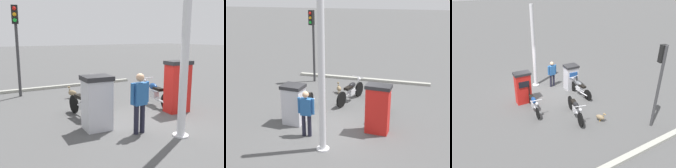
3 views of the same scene
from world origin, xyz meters
TOP-DOWN VIEW (x-y plane):
  - ground_plane at (0.00, 0.00)m, footprint 120.00×120.00m
  - fuel_pump_near at (0.01, -1.51)m, footprint 0.64×0.90m
  - fuel_pump_far at (0.01, 1.51)m, footprint 0.76×0.84m
  - motorcycle_near_pump at (1.08, -1.46)m, footprint 2.06×0.71m
  - motorcycle_far_pump at (0.96, 1.44)m, footprint 1.98×0.56m
  - motorcycle_extra at (2.64, -0.05)m, footprint 2.14×0.88m
  - attendant_person at (-0.84, 0.73)m, footprint 0.21×0.57m
  - wandering_duck at (3.56, 0.71)m, footprint 0.48×0.36m
  - roadside_traffic_light at (4.99, 2.43)m, footprint 0.40×0.29m
  - canopy_support_pole at (-1.55, -0.04)m, footprint 0.40×0.40m
  - road_edge_kerb at (5.89, 0.00)m, footprint 0.55×7.08m

SIDE VIEW (x-z plane):
  - ground_plane at x=0.00m, z-range 0.00..0.00m
  - road_edge_kerb at x=5.89m, z-range 0.00..0.12m
  - wandering_duck at x=3.56m, z-range -0.01..0.49m
  - motorcycle_near_pump at x=1.08m, z-range 0.00..0.93m
  - motorcycle_far_pump at x=0.96m, z-range 0.00..0.94m
  - motorcycle_extra at x=2.64m, z-range -0.01..0.97m
  - fuel_pump_far at x=0.01m, z-range 0.01..1.48m
  - fuel_pump_near at x=0.01m, z-range 0.01..1.72m
  - attendant_person at x=-0.84m, z-range 0.11..1.69m
  - canopy_support_pole at x=-1.55m, z-range -0.08..4.68m
  - roadside_traffic_light at x=4.99m, z-range 0.68..4.37m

